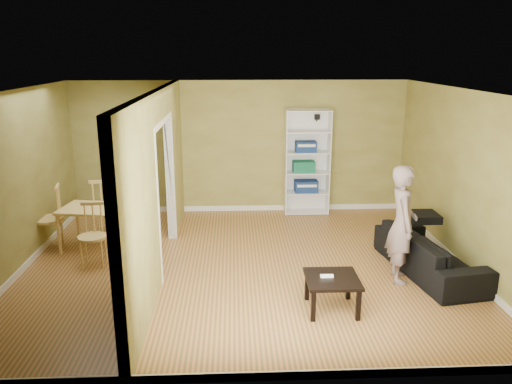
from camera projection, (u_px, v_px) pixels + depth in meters
room_shell at (243, 183)px, 7.17m from camera, size 6.50×6.50×6.50m
partition at (159, 184)px, 7.12m from camera, size 0.22×5.50×2.60m
wall_speaker at (317, 117)px, 9.66m from camera, size 0.10×0.10×0.10m
sofa at (430, 247)px, 7.22m from camera, size 2.15×1.19×0.77m
person at (403, 214)px, 6.82m from camera, size 0.77×0.64×1.94m
bookshelf at (307, 162)px, 9.81m from camera, size 0.87×0.38×2.06m
paper_box_navy_a at (306, 186)px, 9.89m from camera, size 0.45×0.29×0.23m
paper_box_teal at (304, 167)px, 9.78m from camera, size 0.42×0.28×0.22m
paper_box_navy_b at (306, 147)px, 9.67m from camera, size 0.40×0.26×0.20m
coffee_table at (332, 283)px, 6.15m from camera, size 0.65×0.65×0.43m
game_controller at (327, 276)px, 6.14m from camera, size 0.16×0.04×0.03m
dining_table at (97, 212)px, 8.06m from camera, size 1.11×0.74×0.70m
chair_left at (48, 217)px, 8.08m from camera, size 0.57×0.57×1.06m
chair_near at (92, 235)px, 7.45m from camera, size 0.46×0.46×0.94m
chair_far at (105, 206)px, 8.66m from camera, size 0.50×0.50×1.05m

